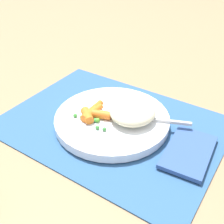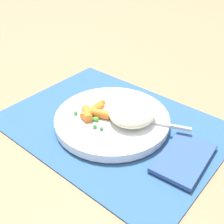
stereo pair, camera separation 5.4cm
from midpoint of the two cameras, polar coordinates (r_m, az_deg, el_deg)
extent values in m
plane|color=#997551|center=(0.58, 2.65, -2.75)|extent=(2.40, 2.40, 0.00)
cube|color=#2D5684|center=(0.58, 2.66, -2.51)|extent=(0.43, 0.32, 0.01)
cylinder|color=white|center=(0.57, 2.69, -1.60)|extent=(0.23, 0.23, 0.02)
ellipsoid|color=beige|center=(0.55, 6.88, -0.31)|extent=(0.09, 0.09, 0.03)
cylinder|color=orange|center=(0.57, -1.01, 0.20)|extent=(0.01, 0.05, 0.01)
cylinder|color=orange|center=(0.56, -2.34, -0.44)|extent=(0.04, 0.04, 0.02)
cylinder|color=orange|center=(0.56, -1.72, -0.26)|extent=(0.02, 0.04, 0.02)
cylinder|color=orange|center=(0.58, -0.47, 1.10)|extent=(0.01, 0.04, 0.01)
cylinder|color=orange|center=(0.56, -0.27, -0.31)|extent=(0.06, 0.03, 0.02)
sphere|color=#4F9B32|center=(0.58, 3.85, 0.48)|extent=(0.01, 0.01, 0.01)
sphere|color=green|center=(0.55, -0.77, -1.51)|extent=(0.01, 0.01, 0.01)
sphere|color=green|center=(0.54, -0.92, -2.83)|extent=(0.01, 0.01, 0.01)
sphere|color=#54AB38|center=(0.57, 3.88, -0.61)|extent=(0.01, 0.01, 0.01)
sphere|color=#3F9447|center=(0.57, 1.91, -0.02)|extent=(0.01, 0.01, 0.01)
sphere|color=#58B532|center=(0.55, -0.34, -1.54)|extent=(0.01, 0.01, 0.01)
sphere|color=#3E8F3B|center=(0.56, -1.47, -0.62)|extent=(0.01, 0.01, 0.01)
sphere|color=green|center=(0.57, 2.43, -0.36)|extent=(0.01, 0.01, 0.01)
sphere|color=#57AA3D|center=(0.57, -1.04, -0.21)|extent=(0.01, 0.01, 0.01)
sphere|color=green|center=(0.57, -4.69, -0.28)|extent=(0.01, 0.01, 0.01)
sphere|color=#3D8D3F|center=(0.53, 0.78, -3.45)|extent=(0.01, 0.01, 0.01)
sphere|color=#468D3B|center=(0.56, -3.35, -0.75)|extent=(0.01, 0.01, 0.01)
cube|color=silver|center=(0.57, 1.02, -0.36)|extent=(0.05, 0.03, 0.01)
cube|color=silver|center=(0.55, 10.76, -2.16)|extent=(0.14, 0.06, 0.01)
cube|color=#33518C|center=(0.52, 17.39, -8.76)|extent=(0.09, 0.13, 0.01)
camera|label=1|loc=(0.03, -87.26, 1.92)|focal=45.35mm
camera|label=2|loc=(0.03, 92.74, -1.92)|focal=45.35mm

